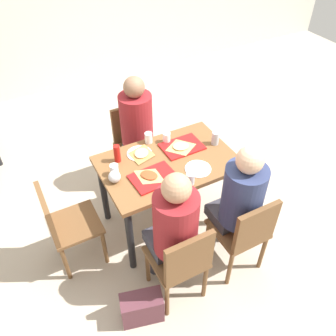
{
  "coord_description": "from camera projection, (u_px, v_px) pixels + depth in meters",
  "views": [
    {
      "loc": [
        -1.07,
        -2.01,
        2.72
      ],
      "look_at": [
        0.0,
        0.0,
        0.7
      ],
      "focal_mm": 37.44,
      "sensor_mm": 36.0,
      "label": 1
    }
  ],
  "objects": [
    {
      "name": "soda_can",
      "position": [
        215.0,
        138.0,
        3.14
      ],
      "size": [
        0.07,
        0.07,
        0.12
      ],
      "primitive_type": "cylinder",
      "color": "#B7BCC6",
      "rests_on": "main_table"
    },
    {
      "name": "plastic_cup_b",
      "position": [
        190.0,
        179.0,
        2.76
      ],
      "size": [
        0.07,
        0.07,
        0.1
      ],
      "primitive_type": "cylinder",
      "color": "white",
      "rests_on": "main_table"
    },
    {
      "name": "person_in_brown_jacket",
      "position": [
        239.0,
        199.0,
        2.71
      ],
      "size": [
        0.32,
        0.42,
        1.26
      ],
      "color": "#383842",
      "rests_on": "ground_plane"
    },
    {
      "name": "chair_near_right",
      "position": [
        245.0,
        231.0,
        2.78
      ],
      "size": [
        0.4,
        0.4,
        0.85
      ],
      "color": "brown",
      "rests_on": "ground_plane"
    },
    {
      "name": "main_table",
      "position": [
        168.0,
        171.0,
        3.07
      ],
      "size": [
        1.16,
        0.75,
        0.78
      ],
      "color": "brown",
      "rests_on": "ground_plane"
    },
    {
      "name": "plastic_cup_d",
      "position": [
        167.0,
        138.0,
        3.17
      ],
      "size": [
        0.07,
        0.07,
        0.1
      ],
      "primitive_type": "cylinder",
      "color": "white",
      "rests_on": "main_table"
    },
    {
      "name": "person_far_side",
      "position": [
        138.0,
        127.0,
        3.42
      ],
      "size": [
        0.32,
        0.42,
        1.26
      ],
      "color": "#383842",
      "rests_on": "ground_plane"
    },
    {
      "name": "plastic_cup_c",
      "position": [
        114.0,
        170.0,
        2.84
      ],
      "size": [
        0.07,
        0.07,
        0.1
      ],
      "primitive_type": "cylinder",
      "color": "white",
      "rests_on": "main_table"
    },
    {
      "name": "chair_near_left",
      "position": [
        182.0,
        261.0,
        2.57
      ],
      "size": [
        0.4,
        0.4,
        0.85
      ],
      "color": "brown",
      "rests_on": "ground_plane"
    },
    {
      "name": "pizza_slice_c",
      "position": [
        141.0,
        153.0,
        3.05
      ],
      "size": [
        0.26,
        0.27,
        0.02
      ],
      "color": "#C68C47",
      "rests_on": "paper_plate_center"
    },
    {
      "name": "ground_plane",
      "position": [
        168.0,
        221.0,
        3.52
      ],
      "size": [
        10.0,
        10.0,
        0.02
      ],
      "primitive_type": "cube",
      "color": "#B7A893"
    },
    {
      "name": "condiment_bottle",
      "position": [
        117.0,
        154.0,
        2.95
      ],
      "size": [
        0.06,
        0.06,
        0.16
      ],
      "primitive_type": "cylinder",
      "color": "red",
      "rests_on": "main_table"
    },
    {
      "name": "chair_left_end",
      "position": [
        63.0,
        223.0,
        2.84
      ],
      "size": [
        0.4,
        0.4,
        0.85
      ],
      "color": "brown",
      "rests_on": "ground_plane"
    },
    {
      "name": "pizza_slice_b",
      "position": [
        181.0,
        147.0,
        3.11
      ],
      "size": [
        0.24,
        0.21,
        0.02
      ],
      "color": "#DBAD60",
      "rests_on": "tray_red_far"
    },
    {
      "name": "paper_plate_near_edge",
      "position": [
        198.0,
        169.0,
        2.92
      ],
      "size": [
        0.22,
        0.22,
        0.01
      ],
      "primitive_type": "cylinder",
      "color": "white",
      "rests_on": "main_table"
    },
    {
      "name": "paper_plate_center",
      "position": [
        139.0,
        153.0,
        3.07
      ],
      "size": [
        0.22,
        0.22,
        0.01
      ],
      "primitive_type": "cylinder",
      "color": "white",
      "rests_on": "main_table"
    },
    {
      "name": "plastic_cup_a",
      "position": [
        149.0,
        138.0,
        3.16
      ],
      "size": [
        0.07,
        0.07,
        0.1
      ],
      "primitive_type": "cylinder",
      "color": "white",
      "rests_on": "main_table"
    },
    {
      "name": "tray_red_near",
      "position": [
        154.0,
        177.0,
        2.83
      ],
      "size": [
        0.38,
        0.28,
        0.02
      ],
      "primitive_type": "cube",
      "rotation": [
        0.0,
        0.0,
        0.06
      ],
      "color": "red",
      "rests_on": "main_table"
    },
    {
      "name": "tray_red_far",
      "position": [
        182.0,
        146.0,
        3.14
      ],
      "size": [
        0.36,
        0.26,
        0.02
      ],
      "primitive_type": "cube",
      "rotation": [
        0.0,
        0.0,
        0.01
      ],
      "color": "red",
      "rests_on": "main_table"
    },
    {
      "name": "foil_bundle",
      "position": [
        114.0,
        177.0,
        2.78
      ],
      "size": [
        0.1,
        0.1,
        0.1
      ],
      "primitive_type": "sphere",
      "color": "silver",
      "rests_on": "main_table"
    },
    {
      "name": "handbag",
      "position": [
        142.0,
        308.0,
        2.68
      ],
      "size": [
        0.35,
        0.24,
        0.28
      ],
      "primitive_type": "cube",
      "rotation": [
        0.0,
        0.0,
        -0.26
      ],
      "color": "#592D38",
      "rests_on": "ground_plane"
    },
    {
      "name": "chair_far_side",
      "position": [
        134.0,
        140.0,
        3.68
      ],
      "size": [
        0.4,
        0.4,
        0.85
      ],
      "color": "brown",
      "rests_on": "ground_plane"
    },
    {
      "name": "pizza_slice_a",
      "position": [
        149.0,
        176.0,
        2.83
      ],
      "size": [
        0.24,
        0.26,
        0.02
      ],
      "color": "#DBAD60",
      "rests_on": "tray_red_near"
    },
    {
      "name": "person_in_red",
      "position": [
        173.0,
        226.0,
        2.5
      ],
      "size": [
        0.32,
        0.42,
        1.26
      ],
      "color": "#383842",
      "rests_on": "ground_plane"
    }
  ]
}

